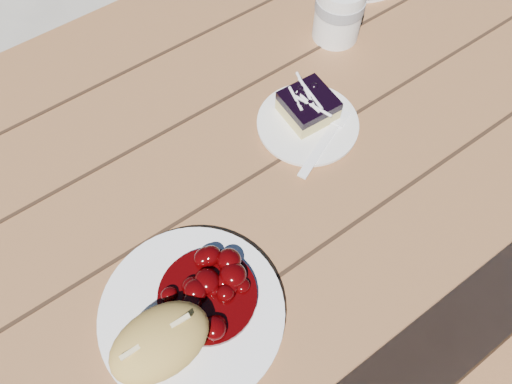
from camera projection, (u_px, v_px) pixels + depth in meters
ground at (234, 291)px, 1.49m from camera, size 60.00×60.00×0.00m
picnic_table at (222, 196)px, 0.97m from camera, size 2.00×1.55×0.75m
main_plate at (192, 314)px, 0.69m from camera, size 0.25×0.25×0.02m
goulash_stew at (207, 292)px, 0.67m from camera, size 0.14×0.14×0.04m
bread_roll at (160, 342)px, 0.63m from camera, size 0.14×0.09×0.07m
dessert_plate at (308, 124)px, 0.85m from camera, size 0.17×0.17×0.01m
blueberry_cake at (308, 106)px, 0.84m from camera, size 0.08×0.08×0.05m
fork_dessert at (319, 149)px, 0.82m from camera, size 0.16×0.09×0.00m
coffee_cup at (339, 12)px, 0.92m from camera, size 0.09×0.09×0.11m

